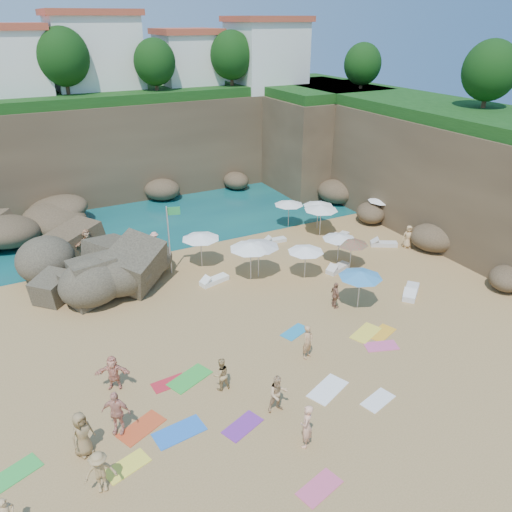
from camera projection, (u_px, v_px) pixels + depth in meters
name	position (u px, v px, depth m)	size (l,w,h in m)	color
ground	(249.00, 320.00, 26.24)	(120.00, 120.00, 0.00)	tan
seawater	(115.00, 175.00, 50.22)	(120.00, 120.00, 0.00)	#0C4751
cliff_back	(144.00, 144.00, 45.33)	(44.00, 8.00, 8.00)	brown
cliff_right	(420.00, 165.00, 38.83)	(8.00, 30.00, 8.00)	brown
cliff_corner	(313.00, 138.00, 47.59)	(10.00, 12.00, 8.00)	brown
rock_promontory	(2.00, 248.00, 34.44)	(12.00, 7.00, 2.00)	brown
clifftop_buildings	(144.00, 57.00, 43.23)	(28.48, 9.48, 7.00)	white
clifftop_trees	(190.00, 61.00, 38.97)	(35.60, 23.82, 4.40)	#11380F
rock_outcrop	(110.00, 282.00, 30.00)	(6.89, 5.17, 2.76)	brown
flag_pole	(171.00, 231.00, 29.89)	(0.85, 0.26, 4.39)	silver
parasol_0	(201.00, 236.00, 31.01)	(2.41, 2.41, 2.28)	silver
parasol_1	(289.00, 203.00, 37.12)	(2.19, 2.19, 2.07)	silver
parasol_2	(318.00, 204.00, 36.76)	(2.26, 2.26, 2.14)	silver
parasol_3	(321.00, 208.00, 35.54)	(2.44, 2.44, 2.31)	silver
parasol_4	(382.00, 199.00, 38.08)	(2.11, 2.11, 2.00)	silver
parasol_5	(251.00, 246.00, 29.38)	(2.56, 2.56, 2.42)	silver
parasol_6	(352.00, 242.00, 30.92)	(2.06, 2.06, 1.95)	silver
parasol_8	(339.00, 236.00, 31.52)	(2.14, 2.14, 2.02)	silver
parasol_9	(259.00, 244.00, 29.67)	(2.52, 2.52, 2.39)	silver
parasol_10	(361.00, 274.00, 26.49)	(2.36, 2.36, 2.23)	silver
parasol_11	(306.00, 249.00, 29.70)	(2.19, 2.19, 2.07)	silver
lounger_0	(214.00, 280.00, 29.85)	(1.83, 0.61, 0.28)	white
lounger_1	(275.00, 240.00, 35.23)	(1.61, 0.54, 0.25)	silver
lounger_2	(341.00, 237.00, 35.81)	(1.74, 0.58, 0.27)	silver
lounger_3	(338.00, 268.00, 31.29)	(1.82, 0.61, 0.28)	silver
lounger_4	(384.00, 244.00, 34.66)	(1.82, 0.61, 0.28)	silver
lounger_5	(411.00, 292.00, 28.57)	(2.05, 0.68, 0.32)	silver
towel_0	(179.00, 432.00, 19.11)	(1.95, 0.97, 0.03)	blue
towel_1	(320.00, 488.00, 16.85)	(1.60, 0.80, 0.03)	#DE567C
towel_2	(141.00, 428.00, 19.31)	(1.82, 0.91, 0.03)	#D64A21
towel_3	(15.00, 473.00, 17.38)	(1.70, 0.85, 0.03)	green
towel_4	(127.00, 466.00, 17.66)	(1.57, 0.79, 0.03)	#FCEA42
towel_5	(328.00, 389.00, 21.30)	(1.91, 0.96, 0.03)	white
towel_6	(243.00, 426.00, 19.39)	(1.62, 0.81, 0.03)	purple
towel_7	(169.00, 383.00, 21.67)	(1.49, 0.75, 0.03)	red
towel_8	(295.00, 332.00, 25.19)	(1.51, 0.76, 0.03)	#238ABB
towel_9	(381.00, 346.00, 24.11)	(1.58, 0.79, 0.03)	#DD568E
towel_10	(382.00, 333.00, 25.11)	(1.58, 0.79, 0.03)	#FFAE28
towel_11	(190.00, 378.00, 21.94)	(1.95, 0.97, 0.03)	green
towel_12	(366.00, 333.00, 25.11)	(1.78, 0.89, 0.03)	#FFE443
towel_13	(378.00, 400.00, 20.70)	(1.51, 0.75, 0.03)	white
person_stand_1	(221.00, 374.00, 21.05)	(0.74, 0.58, 1.52)	tan
person_stand_2	(155.00, 242.00, 33.40)	(0.97, 0.40, 1.50)	#F8A58D
person_stand_3	(335.00, 295.00, 27.01)	(0.90, 0.37, 1.53)	#A06B50
person_stand_4	(408.00, 237.00, 34.13)	(0.79, 0.43, 1.61)	tan
person_stand_5	(88.00, 243.00, 32.75)	(1.80, 0.52, 1.94)	tan
person_stand_6	(306.00, 426.00, 18.18)	(0.66, 0.44, 1.82)	#F7B38C
person_lie_0	(103.00, 486.00, 16.67)	(1.06, 1.65, 0.44)	#A88854
person_lie_1	(118.00, 427.00, 19.04)	(1.11, 1.89, 0.46)	tan
person_lie_2	(85.00, 448.00, 18.09)	(0.89, 1.83, 0.49)	olive
person_lie_3	(115.00, 384.00, 21.33)	(1.47, 1.58, 0.42)	#E09176
person_lie_4	(307.00, 354.00, 23.26)	(0.61, 1.68, 0.40)	tan
person_lie_5	(278.00, 404.00, 20.04)	(0.81, 1.66, 0.63)	tan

